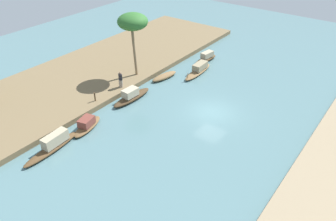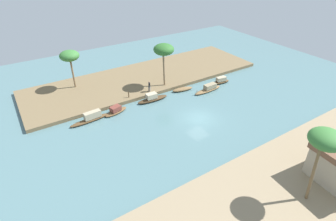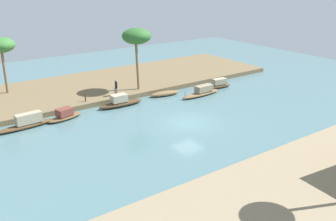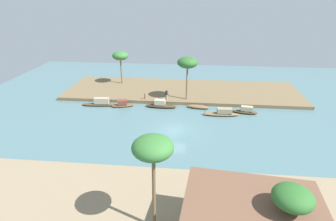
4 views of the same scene
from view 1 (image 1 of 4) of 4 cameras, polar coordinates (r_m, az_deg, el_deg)
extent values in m
plane|color=slate|center=(31.63, 7.54, -0.23)|extent=(70.24, 70.24, 0.00)
cube|color=brown|center=(39.87, -11.34, 7.11)|extent=(40.37, 12.28, 0.52)
ellipsoid|color=brown|center=(41.77, 6.49, 8.73)|extent=(3.75, 1.45, 0.47)
cube|color=tan|center=(41.71, 6.73, 9.52)|extent=(1.75, 1.02, 0.65)
ellipsoid|color=#47331E|center=(33.35, -6.23, 2.25)|extent=(4.86, 1.36, 0.52)
cube|color=tan|center=(32.93, -6.50, 3.08)|extent=(1.63, 1.01, 0.75)
ellipsoid|color=brown|center=(29.89, -13.67, -2.69)|extent=(3.67, 1.99, 0.39)
cube|color=brown|center=(29.58, -13.81, -1.86)|extent=(1.62, 1.28, 0.68)
ellipsoid|color=brown|center=(37.25, -0.63, 5.89)|extent=(3.57, 1.54, 0.52)
ellipsoid|color=brown|center=(38.52, 5.14, 6.63)|extent=(5.24, 1.35, 0.42)
cube|color=gray|center=(38.64, 5.51, 7.61)|extent=(2.13, 1.02, 0.70)
cylinder|color=brown|center=(36.54, 3.36, 5.98)|extent=(0.07, 0.07, 0.56)
ellipsoid|color=brown|center=(28.18, -19.30, -6.18)|extent=(5.43, 1.35, 0.41)
cube|color=tan|center=(28.01, -18.81, -4.64)|extent=(2.29, 0.95, 0.90)
cylinder|color=gray|center=(34.67, -8.09, 4.64)|extent=(0.52, 0.52, 0.83)
cube|color=#232328|center=(34.33, -8.19, 5.74)|extent=(0.39, 0.49, 0.66)
sphere|color=#9E7556|center=(34.13, -8.24, 6.40)|extent=(0.23, 0.23, 0.23)
cylinder|color=#4C3823|center=(32.62, -12.43, 2.32)|extent=(0.14, 0.14, 0.90)
cylinder|color=#7F6647|center=(36.27, -5.79, 10.00)|extent=(0.28, 0.59, 5.29)
ellipsoid|color=#2D6628|center=(35.15, -6.09, 14.94)|extent=(3.16, 3.16, 1.74)
camera|label=2|loc=(11.66, 112.69, 3.63)|focal=28.70mm
camera|label=3|loc=(13.47, 97.68, -26.38)|focal=40.20mm
camera|label=4|loc=(31.44, 74.36, 8.14)|focal=29.12mm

